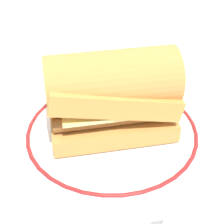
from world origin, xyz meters
TOP-DOWN VIEW (x-y plane):
  - ground_plane at (0.00, 0.00)m, footprint 1.50×1.50m
  - plate at (-0.02, 0.03)m, footprint 0.28×0.28m
  - sausage_sandwich at (-0.02, 0.03)m, footprint 0.19×0.11m

SIDE VIEW (x-z plane):
  - ground_plane at x=0.00m, z-range 0.00..0.00m
  - plate at x=-0.02m, z-range 0.00..0.02m
  - sausage_sandwich at x=-0.02m, z-range 0.01..0.14m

